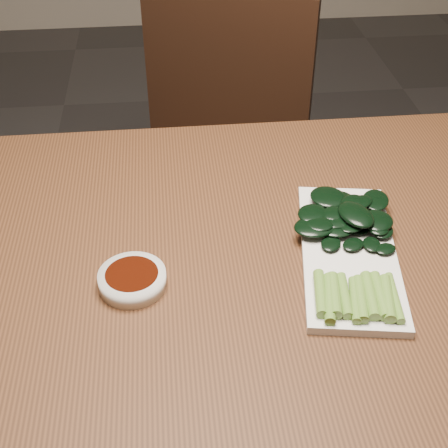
% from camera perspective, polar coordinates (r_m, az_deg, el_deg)
% --- Properties ---
extents(table, '(1.40, 0.80, 0.75)m').
position_cam_1_polar(table, '(1.04, -0.24, -5.37)').
color(table, '#492814').
rests_on(table, ground).
extents(chair_far, '(0.62, 0.62, 0.89)m').
position_cam_1_polar(chair_far, '(1.72, -1.04, 6.41)').
color(chair_far, black).
rests_on(chair_far, ground).
extents(sauce_bowl, '(0.10, 0.10, 0.03)m').
position_cam_1_polar(sauce_bowl, '(0.93, -8.38, -5.03)').
color(sauce_bowl, white).
rests_on(sauce_bowl, table).
extents(serving_plate, '(0.20, 0.35, 0.01)m').
position_cam_1_polar(serving_plate, '(0.99, 11.31, -2.61)').
color(serving_plate, white).
rests_on(serving_plate, table).
extents(gai_lan, '(0.19, 0.32, 0.03)m').
position_cam_1_polar(gai_lan, '(0.99, 11.24, -1.27)').
color(gai_lan, olive).
rests_on(gai_lan, serving_plate).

